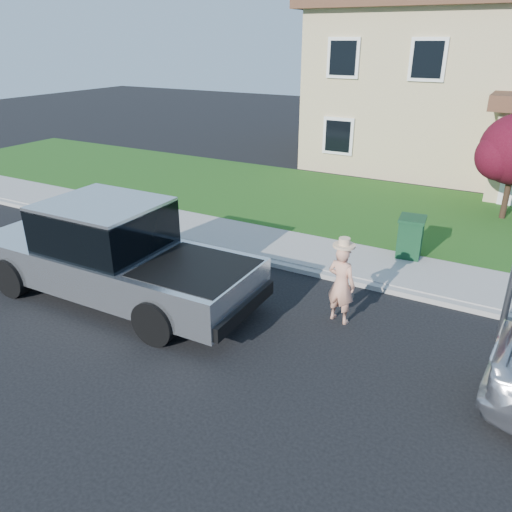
{
  "coord_description": "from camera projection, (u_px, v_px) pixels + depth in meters",
  "views": [
    {
      "loc": [
        4.98,
        -7.37,
        5.33
      ],
      "look_at": [
        0.4,
        0.83,
        1.2
      ],
      "focal_mm": 35.0,
      "sensor_mm": 36.0,
      "label": 1
    }
  ],
  "objects": [
    {
      "name": "ground",
      "position": [
        219.0,
        320.0,
        10.26
      ],
      "size": [
        80.0,
        80.0,
        0.0
      ],
      "primitive_type": "plane",
      "color": "black",
      "rests_on": "ground"
    },
    {
      "name": "curb",
      "position": [
        319.0,
        274.0,
        12.11
      ],
      "size": [
        40.0,
        0.2,
        0.12
      ],
      "primitive_type": "cube",
      "color": "gray",
      "rests_on": "ground"
    },
    {
      "name": "sidewalk",
      "position": [
        335.0,
        257.0,
        12.98
      ],
      "size": [
        40.0,
        2.0,
        0.15
      ],
      "primitive_type": "cube",
      "color": "gray",
      "rests_on": "ground"
    },
    {
      "name": "lawn",
      "position": [
        384.0,
        210.0,
        16.59
      ],
      "size": [
        40.0,
        7.0,
        0.1
      ],
      "primitive_type": "cube",
      "color": "#164714",
      "rests_on": "ground"
    },
    {
      "name": "house",
      "position": [
        450.0,
        92.0,
        21.5
      ],
      "size": [
        14.0,
        11.3,
        6.85
      ],
      "color": "tan",
      "rests_on": "ground"
    },
    {
      "name": "pickup_truck",
      "position": [
        113.0,
        255.0,
        10.78
      ],
      "size": [
        6.68,
        2.58,
        2.18
      ],
      "rotation": [
        0.0,
        0.0,
        0.01
      ],
      "color": "black",
      "rests_on": "ground"
    },
    {
      "name": "woman",
      "position": [
        341.0,
        283.0,
        9.9
      ],
      "size": [
        0.67,
        0.5,
        1.81
      ],
      "rotation": [
        0.0,
        0.0,
        2.95
      ],
      "color": "tan",
      "rests_on": "ground"
    },
    {
      "name": "trash_bin",
      "position": [
        410.0,
        236.0,
        12.7
      ],
      "size": [
        0.71,
        0.8,
        1.04
      ],
      "rotation": [
        0.0,
        0.0,
        0.11
      ],
      "color": "#0E361C",
      "rests_on": "sidewalk"
    }
  ]
}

